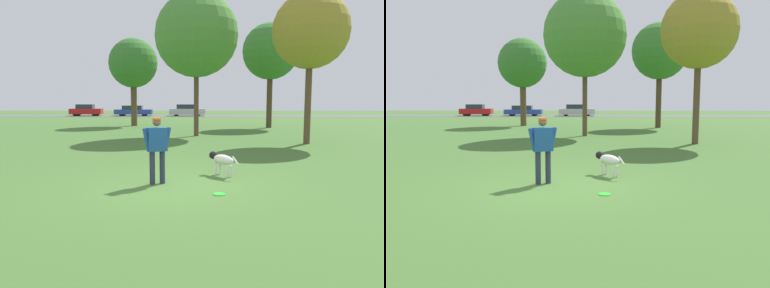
# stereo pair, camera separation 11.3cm
# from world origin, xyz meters

# --- Properties ---
(ground_plane) EXTENTS (120.00, 120.00, 0.00)m
(ground_plane) POSITION_xyz_m (0.00, 0.00, 0.00)
(ground_plane) COLOR #426B2D
(far_road_strip) EXTENTS (120.00, 6.00, 0.01)m
(far_road_strip) POSITION_xyz_m (0.00, 37.72, 0.01)
(far_road_strip) COLOR #5B5B59
(far_road_strip) RESTS_ON ground_plane
(person) EXTENTS (0.68, 0.39, 1.57)m
(person) POSITION_xyz_m (-0.36, 0.27, 0.93)
(person) COLOR #2D334C
(person) RESTS_ON ground_plane
(dog) EXTENTS (0.77, 0.96, 0.60)m
(dog) POSITION_xyz_m (1.23, 1.27, 0.41)
(dog) COLOR silver
(dog) RESTS_ON ground_plane
(frisbee) EXTENTS (0.27, 0.27, 0.02)m
(frisbee) POSITION_xyz_m (1.06, -0.72, 0.01)
(frisbee) COLOR #33D838
(frisbee) RESTS_ON ground_plane
(tree_far_left) EXTENTS (3.69, 3.69, 6.58)m
(tree_far_left) POSITION_xyz_m (-4.26, 20.11, 4.69)
(tree_far_left) COLOR brown
(tree_far_left) RESTS_ON ground_plane
(tree_near_right) EXTENTS (3.36, 3.36, 6.70)m
(tree_near_right) POSITION_xyz_m (5.56, 8.55, 4.99)
(tree_near_right) COLOR brown
(tree_near_right) RESTS_ON ground_plane
(tree_far_right) EXTENTS (3.95, 3.95, 7.34)m
(tree_far_right) POSITION_xyz_m (5.70, 18.42, 5.34)
(tree_far_right) COLOR #4C3826
(tree_far_right) RESTS_ON ground_plane
(tree_mid_center) EXTENTS (4.51, 4.51, 7.70)m
(tree_mid_center) POSITION_xyz_m (0.52, 12.15, 5.43)
(tree_mid_center) COLOR brown
(tree_mid_center) RESTS_ON ground_plane
(parked_car_red) EXTENTS (3.92, 1.83, 1.42)m
(parked_car_red) POSITION_xyz_m (-13.14, 37.47, 0.70)
(parked_car_red) COLOR red
(parked_car_red) RESTS_ON ground_plane
(parked_car_blue) EXTENTS (4.62, 1.89, 1.28)m
(parked_car_blue) POSITION_xyz_m (-7.32, 37.66, 0.63)
(parked_car_blue) COLOR #284293
(parked_car_blue) RESTS_ON ground_plane
(parked_car_silver) EXTENTS (4.44, 1.96, 1.42)m
(parked_car_silver) POSITION_xyz_m (-0.75, 37.56, 0.69)
(parked_car_silver) COLOR #B7B7BC
(parked_car_silver) RESTS_ON ground_plane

